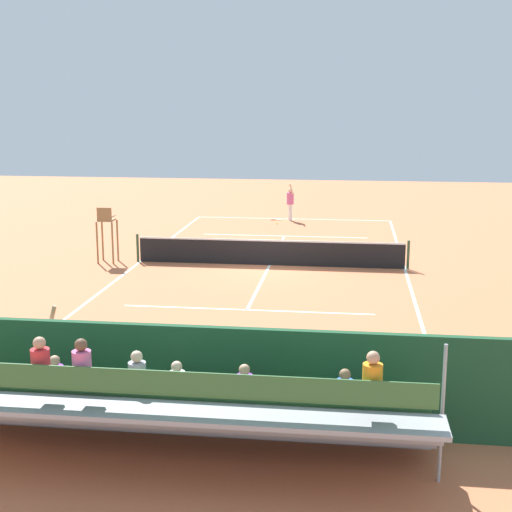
% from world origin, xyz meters
% --- Properties ---
extents(ground_plane, '(60.00, 60.00, 0.00)m').
position_xyz_m(ground_plane, '(0.00, 0.00, 0.00)').
color(ground_plane, '#CC7047').
extents(court_line_markings, '(10.10, 22.20, 0.01)m').
position_xyz_m(court_line_markings, '(0.00, -0.04, 0.00)').
color(court_line_markings, white).
rests_on(court_line_markings, ground).
extents(tennis_net, '(10.30, 0.10, 1.07)m').
position_xyz_m(tennis_net, '(0.00, 0.00, 0.50)').
color(tennis_net, black).
rests_on(tennis_net, ground).
extents(backdrop_wall, '(18.00, 0.16, 2.00)m').
position_xyz_m(backdrop_wall, '(0.00, 14.00, 1.00)').
color(backdrop_wall, '#1E4C2D').
rests_on(backdrop_wall, ground).
extents(bleacher_stand, '(9.06, 2.40, 2.48)m').
position_xyz_m(bleacher_stand, '(0.03, 15.35, 0.96)').
color(bleacher_stand, '#9EA0A5').
rests_on(bleacher_stand, ground).
extents(umpire_chair, '(0.67, 0.67, 2.14)m').
position_xyz_m(umpire_chair, '(6.20, 0.31, 1.31)').
color(umpire_chair, olive).
rests_on(umpire_chair, ground).
extents(courtside_bench, '(1.80, 0.40, 0.93)m').
position_xyz_m(courtside_bench, '(-3.08, 13.27, 0.56)').
color(courtside_bench, '#9E754C').
rests_on(courtside_bench, ground).
extents(equipment_bag, '(0.90, 0.36, 0.36)m').
position_xyz_m(equipment_bag, '(-1.53, 13.40, 0.18)').
color(equipment_bag, '#334C8C').
rests_on(equipment_bag, ground).
extents(tennis_player, '(0.45, 0.56, 1.93)m').
position_xyz_m(tennis_player, '(0.11, -10.43, 1.02)').
color(tennis_player, white).
rests_on(tennis_player, ground).
extents(tennis_racket, '(0.59, 0.37, 0.03)m').
position_xyz_m(tennis_racket, '(0.73, -10.51, 0.01)').
color(tennis_racket, black).
rests_on(tennis_racket, ground).
extents(tennis_ball_near, '(0.07, 0.07, 0.07)m').
position_xyz_m(tennis_ball_near, '(0.66, -9.26, 0.03)').
color(tennis_ball_near, '#CCDB33').
rests_on(tennis_ball_near, ground).
extents(line_judge, '(0.40, 0.55, 1.93)m').
position_xyz_m(line_judge, '(3.18, 12.95, 1.02)').
color(line_judge, '#232328').
rests_on(line_judge, ground).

